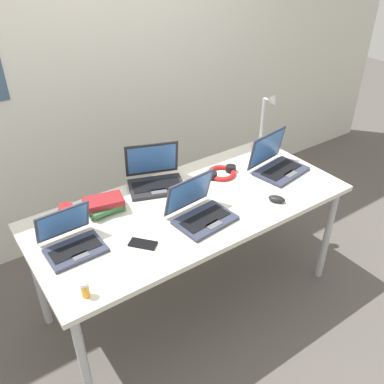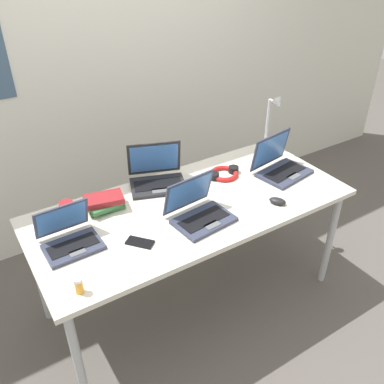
{
  "view_description": "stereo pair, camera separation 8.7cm",
  "coord_description": "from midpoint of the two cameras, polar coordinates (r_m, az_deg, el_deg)",
  "views": [
    {
      "loc": [
        -1.1,
        -1.58,
        2.06
      ],
      "look_at": [
        0.0,
        0.0,
        0.82
      ],
      "focal_mm": 38.96,
      "sensor_mm": 36.0,
      "label": 1
    },
    {
      "loc": [
        -1.03,
        -1.63,
        2.06
      ],
      "look_at": [
        0.0,
        0.0,
        0.82
      ],
      "focal_mm": 38.96,
      "sensor_mm": 36.0,
      "label": 2
    }
  ],
  "objects": [
    {
      "name": "ground_plane",
      "position": [
        2.82,
        0.91,
        -14.13
      ],
      "size": [
        12.0,
        12.0,
        0.0
      ],
      "primitive_type": "plane",
      "color": "#56514C"
    },
    {
      "name": "wall_back",
      "position": [
        3.01,
        -10.99,
        17.56
      ],
      "size": [
        6.0,
        0.13,
        2.6
      ],
      "color": "silver",
      "rests_on": "ground_plane"
    },
    {
      "name": "desk",
      "position": [
        2.37,
        1.05,
        -2.79
      ],
      "size": [
        1.8,
        0.8,
        0.74
      ],
      "color": "silver",
      "rests_on": "ground_plane"
    },
    {
      "name": "desk_lamp",
      "position": [
        2.88,
        11.61,
        9.13
      ],
      "size": [
        0.12,
        0.18,
        0.4
      ],
      "color": "silver",
      "rests_on": "desk"
    },
    {
      "name": "laptop_front_left",
      "position": [
        2.2,
        2.11,
        -2.71
      ],
      "size": [
        0.33,
        0.3,
        0.22
      ],
      "color": "#33384C",
      "rests_on": "desk"
    },
    {
      "name": "laptop_front_right",
      "position": [
        2.1,
        -15.26,
        -6.12
      ],
      "size": [
        0.27,
        0.25,
        0.2
      ],
      "color": "#33384C",
      "rests_on": "desk"
    },
    {
      "name": "laptop_far_corner",
      "position": [
        2.5,
        -3.83,
        2.04
      ],
      "size": [
        0.39,
        0.36,
        0.24
      ],
      "color": "#232326",
      "rests_on": "desk"
    },
    {
      "name": "laptop_back_left",
      "position": [
        2.68,
        12.88,
        3.51
      ],
      "size": [
        0.36,
        0.31,
        0.24
      ],
      "color": "#33384C",
      "rests_on": "desk"
    },
    {
      "name": "computer_mouse",
      "position": [
        2.39,
        12.66,
        -1.23
      ],
      "size": [
        0.1,
        0.11,
        0.03
      ],
      "primitive_type": "ellipsoid",
      "rotation": [
        0.0,
        0.0,
        0.55
      ],
      "color": "black",
      "rests_on": "desk"
    },
    {
      "name": "cell_phone",
      "position": [
        2.07,
        -5.94,
        -6.89
      ],
      "size": [
        0.14,
        0.15,
        0.01
      ],
      "primitive_type": "cube",
      "rotation": [
        0.0,
        0.0,
        0.69
      ],
      "color": "black",
      "rests_on": "desk"
    },
    {
      "name": "headphones",
      "position": [
        2.61,
        5.34,
        2.54
      ],
      "size": [
        0.21,
        0.18,
        0.04
      ],
      "color": "red",
      "rests_on": "desk"
    },
    {
      "name": "pill_bottle",
      "position": [
        1.85,
        -13.91,
        -12.31
      ],
      "size": [
        0.04,
        0.04,
        0.08
      ],
      "color": "gold",
      "rests_on": "desk"
    },
    {
      "name": "book_stack",
      "position": [
        2.32,
        -10.93,
        -1.43
      ],
      "size": [
        0.23,
        0.18,
        0.08
      ],
      "color": "#336638",
      "rests_on": "desk"
    },
    {
      "name": "coffee_mug",
      "position": [
        2.3,
        -15.63,
        -2.31
      ],
      "size": [
        0.11,
        0.08,
        0.09
      ],
      "color": "#B21E23",
      "rests_on": "desk"
    }
  ]
}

